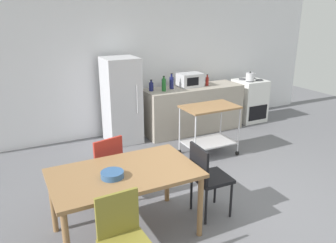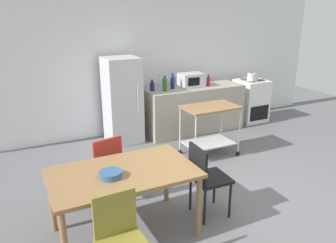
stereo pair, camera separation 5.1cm
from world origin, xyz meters
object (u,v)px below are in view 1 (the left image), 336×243
object	(u,v)px
stove_oven	(249,100)
bottle_sparkling_water	(172,82)
microwave	(190,80)
chair_red	(105,164)
bottle_soy_sauce	(207,81)
kitchen_cart	(209,122)
dining_table	(125,178)
fruit_bowl	(112,175)
bottle_olive_oil	(151,86)
refrigerator	(122,101)
bottle_wine	(164,85)
kettle	(250,77)
chair_olive	(124,238)
chair_black	(207,175)

from	to	relation	value
stove_oven	bottle_sparkling_water	distance (m)	1.99
microwave	chair_red	bearing A→B (deg)	-141.22
bottle_sparkling_water	bottle_soy_sauce	size ratio (longest dim) A/B	1.32
stove_oven	kitchen_cart	xyz separation A→B (m)	(-1.83, -1.16, 0.12)
dining_table	fruit_bowl	distance (m)	0.20
kitchen_cart	bottle_soy_sauce	xyz separation A→B (m)	(0.68, 1.13, 0.42)
dining_table	bottle_soy_sauce	distance (m)	3.65
bottle_olive_oil	microwave	size ratio (longest dim) A/B	0.45
dining_table	refrigerator	xyz separation A→B (m)	(0.89, 2.60, 0.10)
stove_oven	bottle_soy_sauce	size ratio (longest dim) A/B	4.10
refrigerator	bottle_wine	xyz separation A→B (m)	(0.78, -0.14, 0.25)
bottle_olive_oil	kettle	distance (m)	2.21
chair_olive	stove_oven	world-z (taller)	stove_oven
bottle_sparkling_water	microwave	size ratio (longest dim) A/B	0.64
kitchen_cart	bottle_sparkling_water	world-z (taller)	bottle_sparkling_water
stove_oven	refrigerator	bearing A→B (deg)	178.40
kitchen_cart	bottle_wine	xyz separation A→B (m)	(-0.29, 1.10, 0.45)
chair_black	kitchen_cart	xyz separation A→B (m)	(1.00, 1.45, 0.05)
bottle_sparkling_water	fruit_bowl	world-z (taller)	bottle_sparkling_water
bottle_wine	fruit_bowl	size ratio (longest dim) A/B	1.24
bottle_olive_oil	bottle_sparkling_water	xyz separation A→B (m)	(0.42, -0.02, 0.04)
kitchen_cart	microwave	size ratio (longest dim) A/B	1.98
bottle_soy_sauce	fruit_bowl	xyz separation A→B (m)	(-2.79, -2.55, -0.21)
chair_red	bottle_sparkling_water	world-z (taller)	bottle_sparkling_water
chair_black	stove_oven	world-z (taller)	stove_oven
bottle_wine	microwave	distance (m)	0.64
kettle	bottle_olive_oil	bearing A→B (deg)	175.89
bottle_wine	bottle_sparkling_water	distance (m)	0.24
dining_table	chair_red	size ratio (longest dim) A/B	1.69
bottle_soy_sauce	bottle_olive_oil	bearing A→B (deg)	175.36
bottle_wine	bottle_soy_sauce	world-z (taller)	bottle_wine
chair_olive	bottle_soy_sauce	size ratio (longest dim) A/B	3.97
fruit_bowl	chair_red	bearing A→B (deg)	79.79
microwave	fruit_bowl	size ratio (longest dim) A/B	2.01
chair_black	bottle_soy_sauce	bearing A→B (deg)	-31.14
refrigerator	chair_red	bearing A→B (deg)	-115.55
chair_olive	bottle_soy_sauce	distance (m)	4.36
chair_red	refrigerator	size ratio (longest dim) A/B	0.57
chair_olive	microwave	size ratio (longest dim) A/B	1.93
chair_black	fruit_bowl	size ratio (longest dim) A/B	3.88
bottle_wine	microwave	world-z (taller)	bottle_wine
bottle_wine	chair_red	bearing A→B (deg)	-134.02
microwave	bottle_wine	bearing A→B (deg)	-169.37
refrigerator	bottle_wine	distance (m)	0.83
dining_table	chair_red	bearing A→B (deg)	90.46
bottle_olive_oil	fruit_bowl	size ratio (longest dim) A/B	0.91
bottle_sparkling_water	microwave	bearing A→B (deg)	1.97
dining_table	chair_olive	world-z (taller)	chair_olive
dining_table	microwave	size ratio (longest dim) A/B	3.26
kitchen_cart	kettle	world-z (taller)	kettle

